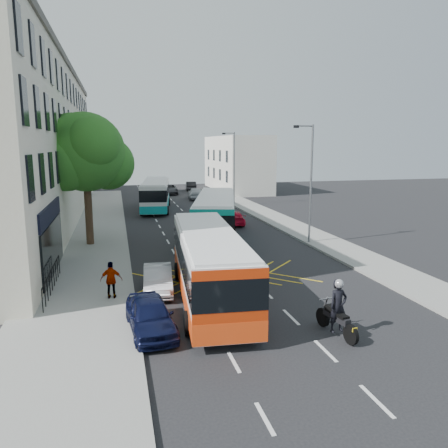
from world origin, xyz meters
TOP-DOWN VIEW (x-y plane):
  - ground at (0.00, 0.00)m, footprint 120.00×120.00m
  - pavement_left at (-8.50, 15.00)m, footprint 5.00×70.00m
  - pavement_right at (7.50, 15.00)m, footprint 3.00×70.00m
  - terrace_main at (-14.00, 24.49)m, footprint 8.30×45.00m
  - terrace_far at (-14.00, 55.00)m, footprint 8.00×20.00m
  - building_right at (11.00, 48.00)m, footprint 6.00×18.00m
  - street_tree at (-8.51, 14.97)m, footprint 6.30×5.70m
  - lamp_near at (6.20, 12.00)m, footprint 1.45×0.15m
  - lamp_far at (6.20, 32.00)m, footprint 1.45×0.15m
  - railings at (-9.70, 5.30)m, footprint 0.08×5.60m
  - bus_near at (-2.74, 2.93)m, footprint 3.41×11.15m
  - bus_mid at (0.26, 14.86)m, footprint 5.54×11.84m
  - bus_far at (-2.60, 30.76)m, footprint 4.06×11.32m
  - motorbike at (0.95, -1.96)m, footprint 0.81×2.39m
  - parked_car_blue at (-5.60, -0.08)m, footprint 1.89×4.00m
  - parked_car_silver at (-4.90, 4.40)m, footprint 1.59×3.81m
  - red_hatchback at (3.11, 20.45)m, footprint 1.94×4.07m
  - distant_car_grey at (0.56, 45.06)m, footprint 2.50×4.90m
  - distant_car_silver at (3.05, 38.47)m, footprint 2.28×4.62m
  - distant_car_dark at (4.24, 49.08)m, footprint 1.87×4.25m
  - pedestrian_far at (-7.00, 3.62)m, footprint 1.01×0.52m

SIDE VIEW (x-z plane):
  - ground at x=0.00m, z-range 0.00..0.00m
  - pavement_left at x=-8.50m, z-range 0.00..0.15m
  - pavement_right at x=7.50m, z-range 0.00..0.15m
  - red_hatchback at x=3.11m, z-range 0.00..1.14m
  - parked_car_silver at x=-4.90m, z-range 0.00..1.23m
  - parked_car_blue at x=-5.60m, z-range 0.00..1.32m
  - distant_car_grey at x=0.56m, z-range 0.00..1.33m
  - distant_car_dark at x=4.24m, z-range 0.00..1.36m
  - railings at x=-9.70m, z-range 0.15..1.29m
  - distant_car_silver at x=3.05m, z-range 0.00..1.51m
  - pedestrian_far at x=-7.00m, z-range 0.15..1.80m
  - motorbike at x=0.95m, z-range -0.06..2.06m
  - bus_near at x=-2.74m, z-range 0.08..3.17m
  - bus_far at x=-2.60m, z-range 0.08..3.20m
  - bus_mid at x=0.26m, z-range 0.09..3.33m
  - building_right at x=11.00m, z-range 0.00..8.00m
  - lamp_near at x=6.20m, z-range 0.62..8.62m
  - lamp_far at x=6.20m, z-range 0.62..8.62m
  - terrace_far at x=-14.00m, z-range 0.00..10.00m
  - street_tree at x=-8.51m, z-range 1.89..10.69m
  - terrace_main at x=-14.00m, z-range 0.01..13.51m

